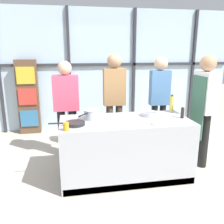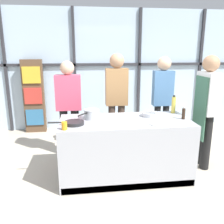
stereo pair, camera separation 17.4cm
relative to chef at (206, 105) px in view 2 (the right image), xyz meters
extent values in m
plane|color=#BCB29E|center=(-1.31, -0.15, -1.03)|extent=(18.00, 18.00, 0.00)
cube|color=silver|center=(-1.31, 2.30, 0.37)|extent=(6.40, 0.04, 2.80)
cube|color=#2D2D33|center=(-1.31, 2.25, 0.51)|extent=(6.40, 0.06, 0.06)
cube|color=#2D2D33|center=(-3.61, 2.25, 0.37)|extent=(0.06, 0.06, 2.80)
cube|color=#2D2D33|center=(-2.08, 2.25, 0.37)|extent=(0.06, 0.06, 2.80)
cube|color=#2D2D33|center=(-0.54, 2.25, 0.37)|extent=(0.06, 0.06, 2.80)
cube|color=#2D2D33|center=(0.99, 2.25, 0.37)|extent=(0.06, 0.06, 2.80)
cube|color=brown|center=(-3.02, 2.12, -0.19)|extent=(0.46, 0.16, 1.67)
cube|color=teal|center=(-3.02, 2.03, -0.66)|extent=(0.38, 0.03, 0.37)
cube|color=red|center=(-3.02, 2.03, -0.16)|extent=(0.38, 0.03, 0.37)
cube|color=gold|center=(-3.02, 2.03, 0.31)|extent=(0.38, 0.03, 0.37)
cube|color=#A8AAB2|center=(-1.31, -0.15, -0.59)|extent=(1.89, 0.86, 0.88)
cube|color=black|center=(-1.91, -0.15, -0.15)|extent=(0.52, 0.52, 0.01)
cube|color=black|center=(-1.31, -0.56, -0.98)|extent=(1.85, 0.03, 0.10)
cylinder|color=#38383D|center=(-2.04, -0.27, -0.15)|extent=(0.13, 0.13, 0.01)
cylinder|color=#38383D|center=(-1.79, -0.27, -0.15)|extent=(0.13, 0.13, 0.01)
cylinder|color=#38383D|center=(-2.04, -0.02, -0.15)|extent=(0.13, 0.13, 0.01)
cylinder|color=#38383D|center=(-1.79, -0.02, -0.15)|extent=(0.13, 0.13, 0.01)
cylinder|color=black|center=(0.01, -0.10, -0.58)|extent=(0.14, 0.14, 0.90)
cylinder|color=black|center=(0.01, 0.10, -0.58)|extent=(0.14, 0.14, 0.90)
cube|color=white|center=(0.01, 0.00, 0.19)|extent=(0.20, 0.45, 0.65)
sphere|color=tan|center=(0.01, 0.00, 0.64)|extent=(0.25, 0.25, 0.25)
cube|color=#38664C|center=(-0.10, 0.00, -0.04)|extent=(0.02, 0.38, 0.98)
cylinder|color=black|center=(-2.06, 0.73, -0.60)|extent=(0.14, 0.14, 0.85)
cylinder|color=black|center=(-2.26, 0.73, -0.60)|extent=(0.14, 0.14, 0.85)
cube|color=#DB4C6B|center=(-2.16, 0.73, 0.12)|extent=(0.44, 0.20, 0.61)
sphere|color=#D8AD8C|center=(-2.16, 0.73, 0.55)|extent=(0.24, 0.24, 0.24)
cylinder|color=#47382D|center=(-1.22, 0.73, -0.57)|extent=(0.12, 0.12, 0.91)
cylinder|color=#47382D|center=(-1.40, 0.73, -0.57)|extent=(0.12, 0.12, 0.91)
cube|color=#A37547|center=(-1.31, 0.73, 0.21)|extent=(0.39, 0.18, 0.65)
sphere|color=tan|center=(-1.31, 0.73, 0.66)|extent=(0.25, 0.25, 0.25)
cylinder|color=black|center=(-0.38, 0.73, -0.59)|extent=(0.12, 0.12, 0.88)
cylinder|color=black|center=(-0.54, 0.73, -0.59)|extent=(0.12, 0.12, 0.88)
cube|color=#4C7AAD|center=(-0.46, 0.73, 0.17)|extent=(0.37, 0.16, 0.63)
sphere|color=#D8AD8C|center=(-0.46, 0.73, 0.61)|extent=(0.25, 0.25, 0.25)
cylinder|color=#232326|center=(-2.04, -0.27, -0.12)|extent=(0.27, 0.27, 0.04)
cylinder|color=#B26B2D|center=(-2.04, -0.27, -0.10)|extent=(0.21, 0.21, 0.01)
cylinder|color=#232326|center=(-2.28, -0.26, -0.11)|extent=(0.22, 0.03, 0.02)
cylinder|color=silver|center=(-1.79, -0.02, -0.07)|extent=(0.22, 0.22, 0.14)
cylinder|color=silver|center=(-1.79, -0.02, -0.01)|extent=(0.23, 0.23, 0.01)
cylinder|color=black|center=(-1.92, -0.19, -0.03)|extent=(0.14, 0.17, 0.02)
cylinder|color=white|center=(-0.90, -0.43, -0.14)|extent=(0.22, 0.22, 0.01)
cylinder|color=silver|center=(-0.90, 0.00, -0.11)|extent=(0.26, 0.26, 0.06)
cylinder|color=#4C4C51|center=(-0.90, 0.00, -0.09)|extent=(0.21, 0.21, 0.01)
cylinder|color=#E0CC4C|center=(-0.47, 0.17, -0.01)|extent=(0.06, 0.06, 0.26)
cylinder|color=black|center=(-0.47, 0.17, 0.13)|extent=(0.04, 0.04, 0.02)
cylinder|color=#332319|center=(-0.46, -0.20, -0.07)|extent=(0.05, 0.05, 0.16)
sphere|color=#B2B2B7|center=(-0.46, -0.20, 0.03)|extent=(0.03, 0.03, 0.03)
cylinder|color=orange|center=(-2.15, -0.48, -0.09)|extent=(0.07, 0.07, 0.11)
camera|label=1|loc=(-2.08, -3.36, 0.83)|focal=38.00mm
camera|label=2|loc=(-1.91, -3.39, 0.83)|focal=38.00mm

